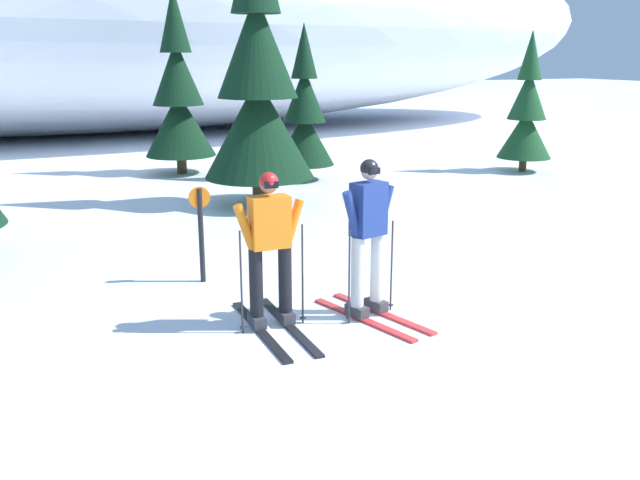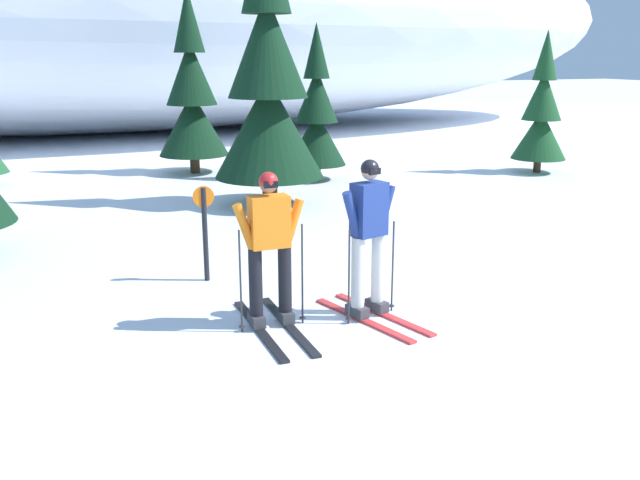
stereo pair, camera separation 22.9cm
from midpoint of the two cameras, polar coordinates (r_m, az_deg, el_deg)
The scene contains 9 objects.
ground_plane at distance 7.57m, azimuth 12.56°, elevation -7.91°, with size 120.00×120.00×0.00m, color white.
skier_navy_jacket at distance 7.69m, azimuth 4.97°, elevation 0.29°, with size 0.82×1.67×1.82m.
skier_orange_jacket at distance 7.40m, azimuth -3.32°, elevation -0.65°, with size 0.80×1.80×1.74m.
pine_tree_center_left at distance 17.57m, azimuth -10.30°, elevation 11.66°, with size 1.75×1.75×4.52m.
pine_tree_center_right at distance 13.51m, azimuth -3.89°, elevation 12.76°, with size 2.16×2.16×5.60m.
pine_tree_right at distance 16.33m, azimuth 0.12°, elevation 10.34°, with size 1.40×1.40×3.64m.
pine_tree_far_right at distance 18.27m, azimuth 18.37°, elevation 9.95°, with size 1.36×1.36×3.52m.
snow_ridge_background at distance 28.26m, azimuth -19.09°, elevation 17.48°, with size 46.35×16.78×8.80m, color white.
trail_marker_post at distance 9.07m, azimuth -8.89°, elevation 1.06°, with size 0.28×0.07×1.28m.
Camera 2 is at (-3.96, -5.72, 2.94)m, focal length 38.30 mm.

